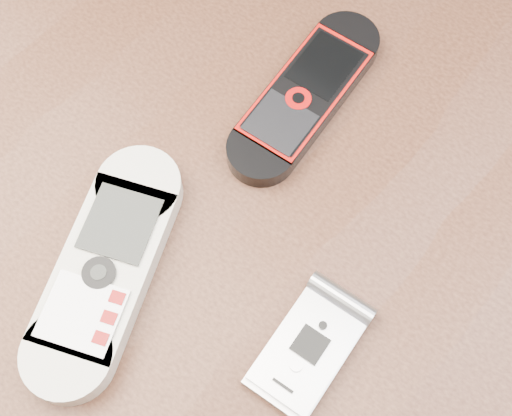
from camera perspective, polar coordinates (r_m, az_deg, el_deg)
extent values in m
plane|color=#472B19|center=(1.23, -0.19, -14.27)|extent=(4.00, 4.00, 0.00)
cube|color=black|center=(0.52, -0.43, -0.90)|extent=(1.20, 0.80, 0.03)
cube|color=silver|center=(0.48, -11.93, -4.72)|extent=(0.12, 0.19, 0.02)
cube|color=black|center=(0.54, 3.96, 9.02)|extent=(0.06, 0.17, 0.02)
cube|color=#B9B9BE|center=(0.46, 4.13, -11.26)|extent=(0.05, 0.09, 0.01)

